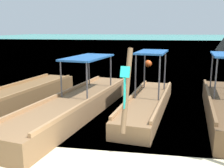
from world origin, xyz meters
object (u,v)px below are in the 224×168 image
mooring_buoy_far (148,64)px  longtail_boat_yellow_ribbon (77,104)px  longtail_boat_orange_ribbon (9,99)px  longtail_boat_turquoise_ribbon (147,103)px

mooring_buoy_far → longtail_boat_yellow_ribbon: bearing=-100.8°
longtail_boat_orange_ribbon → longtail_boat_yellow_ribbon: size_ratio=1.05×
longtail_boat_yellow_ribbon → mooring_buoy_far: (2.04, 10.74, -0.08)m
longtail_boat_orange_ribbon → mooring_buoy_far: size_ratio=14.37×
longtail_boat_orange_ribbon → longtail_boat_yellow_ribbon: (2.60, -0.39, 0.06)m
longtail_boat_yellow_ribbon → mooring_buoy_far: size_ratio=13.69×
longtail_boat_turquoise_ribbon → mooring_buoy_far: (-0.18, 10.10, -0.05)m
longtail_boat_yellow_ribbon → mooring_buoy_far: bearing=79.2°
longtail_boat_orange_ribbon → longtail_boat_turquoise_ribbon: bearing=3.0°
longtail_boat_orange_ribbon → longtail_boat_turquoise_ribbon: size_ratio=1.32×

